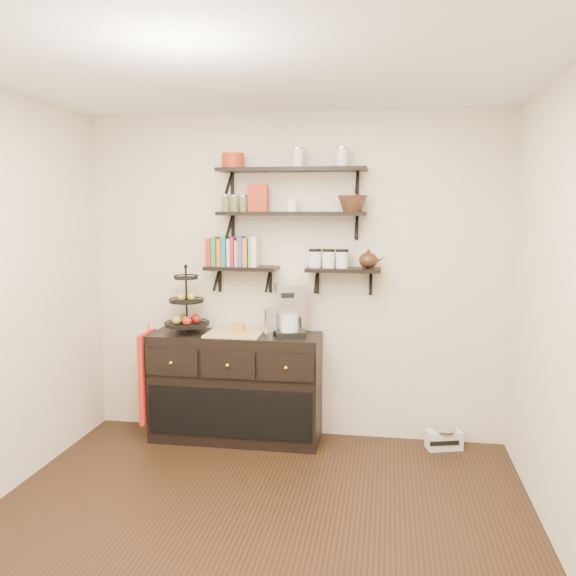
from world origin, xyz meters
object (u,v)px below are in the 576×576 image
Objects in this scene: sideboard at (236,387)px; radio at (444,439)px; coffee_maker at (290,311)px; fruit_stand at (187,310)px.

sideboard reaches higher than radio.
radio is (1.25, 0.03, -1.02)m from coffee_maker.
sideboard is at bearing 167.50° from coffee_maker.
sideboard is at bearing 166.52° from radio.
radio is at bearing 1.61° from fruit_stand.
sideboard is 4.61× the size of radio.
sideboard is 2.58× the size of fruit_stand.
sideboard is 1.75m from radio.
radio is (1.71, 0.06, -0.37)m from sideboard.
radio is at bearing 2.14° from sideboard.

